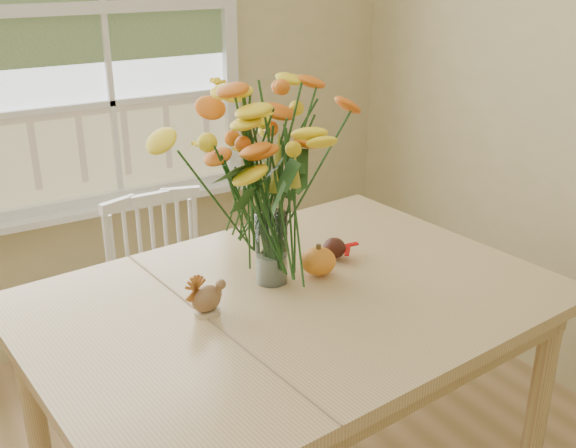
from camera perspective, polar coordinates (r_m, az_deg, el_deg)
dining_table at (r=2.06m, az=0.29°, el=-8.25°), size 1.62×1.23×0.82m
windsor_chair at (r=2.75m, az=-10.34°, el=-5.86°), size 0.41×0.39×0.87m
flower_vase at (r=1.97m, az=-1.48°, el=3.87°), size 0.47×0.47×0.55m
pumpkin at (r=2.12m, az=2.58°, el=-3.27°), size 0.11×0.11×0.09m
turkey_figurine at (r=1.91m, az=-6.92°, el=-6.30°), size 0.11×0.09×0.12m
dark_gourd at (r=2.23m, az=3.93°, el=-2.13°), size 0.13×0.09×0.07m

